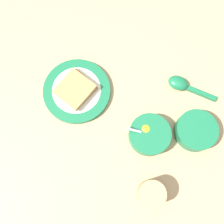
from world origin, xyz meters
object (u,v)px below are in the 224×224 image
(egg_bowl, at_px, (149,135))
(toast_sandwich, at_px, (75,89))
(toast_plate, at_px, (77,91))
(drinking_cup, at_px, (151,194))
(soup_spoon, at_px, (182,85))
(congee_bowl, at_px, (196,131))

(egg_bowl, height_order, toast_sandwich, egg_bowl)
(toast_plate, bearing_deg, drinking_cup, -152.95)
(toast_sandwich, relative_size, drinking_cup, 1.90)
(egg_bowl, bearing_deg, toast_sandwich, 49.48)
(egg_bowl, height_order, drinking_cup, egg_bowl)
(egg_bowl, relative_size, soup_spoon, 0.88)
(toast_plate, relative_size, drinking_cup, 2.86)
(egg_bowl, bearing_deg, soup_spoon, -42.99)
(egg_bowl, relative_size, congee_bowl, 1.09)
(toast_plate, xyz_separation_m, drinking_cup, (-0.36, -0.18, 0.03))
(soup_spoon, xyz_separation_m, congee_bowl, (-0.16, -0.01, 0.01))
(congee_bowl, relative_size, drinking_cup, 1.65)
(congee_bowl, bearing_deg, egg_bowl, 86.82)
(congee_bowl, height_order, drinking_cup, drinking_cup)
(toast_sandwich, xyz_separation_m, congee_bowl, (-0.19, -0.36, -0.01))
(toast_plate, relative_size, congee_bowl, 1.73)
(toast_plate, height_order, congee_bowl, congee_bowl)
(egg_bowl, distance_m, toast_plate, 0.28)
(egg_bowl, relative_size, toast_sandwich, 0.95)
(congee_bowl, xyz_separation_m, drinking_cup, (-0.17, 0.18, 0.01))
(egg_bowl, height_order, toast_plate, egg_bowl)
(toast_sandwich, xyz_separation_m, drinking_cup, (-0.36, -0.18, 0.01))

